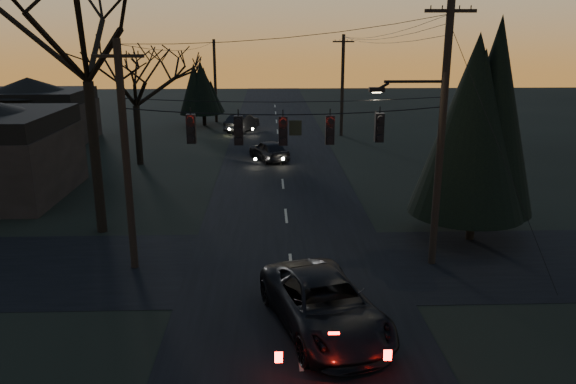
{
  "coord_description": "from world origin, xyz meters",
  "views": [
    {
      "loc": [
        -0.83,
        -10.08,
        8.72
      ],
      "look_at": [
        -0.13,
        9.59,
        3.07
      ],
      "focal_mm": 35.0,
      "sensor_mm": 36.0,
      "label": 1
    }
  ],
  "objects_px": {
    "utility_pole_far_r": "(341,135)",
    "bare_tree_left": "(82,15)",
    "suv_near": "(324,305)",
    "sedan_oncoming_a": "(269,150)",
    "utility_pole_far_l": "(217,122)",
    "sedan_oncoming_b": "(242,123)",
    "utility_pole_right": "(431,263)",
    "utility_pole_left": "(135,267)",
    "evergreen_right": "(480,125)"
  },
  "relations": [
    {
      "from": "utility_pole_far_l",
      "to": "sedan_oncoming_a",
      "type": "bearing_deg",
      "value": -73.49
    },
    {
      "from": "suv_near",
      "to": "sedan_oncoming_b",
      "type": "distance_m",
      "value": 35.57
    },
    {
      "from": "utility_pole_left",
      "to": "bare_tree_left",
      "type": "relative_size",
      "value": 0.63
    },
    {
      "from": "utility_pole_right",
      "to": "utility_pole_far_r",
      "type": "distance_m",
      "value": 28.0
    },
    {
      "from": "bare_tree_left",
      "to": "sedan_oncoming_b",
      "type": "height_order",
      "value": "bare_tree_left"
    },
    {
      "from": "utility_pole_left",
      "to": "utility_pole_far_l",
      "type": "height_order",
      "value": "utility_pole_left"
    },
    {
      "from": "suv_near",
      "to": "utility_pole_left",
      "type": "bearing_deg",
      "value": 128.61
    },
    {
      "from": "utility_pole_far_r",
      "to": "bare_tree_left",
      "type": "bearing_deg",
      "value": -120.19
    },
    {
      "from": "utility_pole_far_r",
      "to": "bare_tree_left",
      "type": "xyz_separation_m",
      "value": [
        -13.89,
        -23.87,
        9.37
      ]
    },
    {
      "from": "utility_pole_left",
      "to": "suv_near",
      "type": "bearing_deg",
      "value": -35.71
    },
    {
      "from": "utility_pole_far_r",
      "to": "sedan_oncoming_b",
      "type": "height_order",
      "value": "utility_pole_far_r"
    },
    {
      "from": "utility_pole_far_r",
      "to": "sedan_oncoming_b",
      "type": "distance_m",
      "value": 9.07
    },
    {
      "from": "utility_pole_right",
      "to": "utility_pole_far_l",
      "type": "bearing_deg",
      "value": 107.72
    },
    {
      "from": "utility_pole_right",
      "to": "utility_pole_left",
      "type": "xyz_separation_m",
      "value": [
        -11.5,
        0.0,
        0.0
      ]
    },
    {
      "from": "bare_tree_left",
      "to": "evergreen_right",
      "type": "height_order",
      "value": "bare_tree_left"
    },
    {
      "from": "utility_pole_right",
      "to": "evergreen_right",
      "type": "bearing_deg",
      "value": 46.7
    },
    {
      "from": "utility_pole_far_l",
      "to": "suv_near",
      "type": "relative_size",
      "value": 1.37
    },
    {
      "from": "evergreen_right",
      "to": "utility_pole_left",
      "type": "bearing_deg",
      "value": -169.65
    },
    {
      "from": "utility_pole_far_l",
      "to": "sedan_oncoming_b",
      "type": "bearing_deg",
      "value": -63.21
    },
    {
      "from": "utility_pole_far_r",
      "to": "sedan_oncoming_a",
      "type": "height_order",
      "value": "utility_pole_far_r"
    },
    {
      "from": "bare_tree_left",
      "to": "sedan_oncoming_a",
      "type": "relative_size",
      "value": 3.22
    },
    {
      "from": "utility_pole_right",
      "to": "suv_near",
      "type": "xyz_separation_m",
      "value": [
        -4.7,
        -4.89,
        0.81
      ]
    },
    {
      "from": "utility_pole_far_r",
      "to": "suv_near",
      "type": "distance_m",
      "value": 33.23
    },
    {
      "from": "suv_near",
      "to": "bare_tree_left",
      "type": "bearing_deg",
      "value": 119.86
    },
    {
      "from": "utility_pole_left",
      "to": "evergreen_right",
      "type": "distance_m",
      "value": 14.98
    },
    {
      "from": "utility_pole_far_r",
      "to": "bare_tree_left",
      "type": "relative_size",
      "value": 0.63
    },
    {
      "from": "utility_pole_far_l",
      "to": "sedan_oncoming_a",
      "type": "xyz_separation_m",
      "value": [
        5.2,
        -17.54,
        0.71
      ]
    },
    {
      "from": "utility_pole_right",
      "to": "sedan_oncoming_b",
      "type": "height_order",
      "value": "utility_pole_right"
    },
    {
      "from": "utility_pole_left",
      "to": "evergreen_right",
      "type": "bearing_deg",
      "value": 10.35
    },
    {
      "from": "utility_pole_right",
      "to": "sedan_oncoming_a",
      "type": "distance_m",
      "value": 19.52
    },
    {
      "from": "utility_pole_right",
      "to": "sedan_oncoming_b",
      "type": "relative_size",
      "value": 2.18
    },
    {
      "from": "utility_pole_far_r",
      "to": "sedan_oncoming_a",
      "type": "distance_m",
      "value": 11.46
    },
    {
      "from": "suv_near",
      "to": "sedan_oncoming_a",
      "type": "xyz_separation_m",
      "value": [
        -1.6,
        23.35,
        -0.1
      ]
    },
    {
      "from": "suv_near",
      "to": "sedan_oncoming_b",
      "type": "xyz_separation_m",
      "value": [
        -4.0,
        35.34,
        -0.06
      ]
    },
    {
      "from": "utility_pole_far_l",
      "to": "bare_tree_left",
      "type": "relative_size",
      "value": 0.6
    },
    {
      "from": "utility_pole_right",
      "to": "bare_tree_left",
      "type": "distance_m",
      "value": 17.25
    },
    {
      "from": "bare_tree_left",
      "to": "utility_pole_left",
      "type": "bearing_deg",
      "value": -59.96
    },
    {
      "from": "bare_tree_left",
      "to": "sedan_oncoming_b",
      "type": "bearing_deg",
      "value": 78.85
    },
    {
      "from": "sedan_oncoming_a",
      "to": "suv_near",
      "type": "bearing_deg",
      "value": 70.56
    },
    {
      "from": "bare_tree_left",
      "to": "sedan_oncoming_a",
      "type": "distance_m",
      "value": 18.38
    },
    {
      "from": "sedan_oncoming_a",
      "to": "utility_pole_left",
      "type": "bearing_deg",
      "value": 50.9
    },
    {
      "from": "utility_pole_right",
      "to": "bare_tree_left",
      "type": "relative_size",
      "value": 0.75
    },
    {
      "from": "bare_tree_left",
      "to": "sedan_oncoming_a",
      "type": "xyz_separation_m",
      "value": [
        7.59,
        14.33,
        -8.66
      ]
    },
    {
      "from": "bare_tree_left",
      "to": "suv_near",
      "type": "relative_size",
      "value": 2.3
    },
    {
      "from": "sedan_oncoming_a",
      "to": "utility_pole_far_l",
      "type": "bearing_deg",
      "value": -96.85
    },
    {
      "from": "utility_pole_right",
      "to": "bare_tree_left",
      "type": "height_order",
      "value": "bare_tree_left"
    },
    {
      "from": "utility_pole_far_r",
      "to": "bare_tree_left",
      "type": "height_order",
      "value": "bare_tree_left"
    },
    {
      "from": "utility_pole_right",
      "to": "bare_tree_left",
      "type": "bearing_deg",
      "value": 163.44
    },
    {
      "from": "bare_tree_left",
      "to": "sedan_oncoming_b",
      "type": "relative_size",
      "value": 2.92
    },
    {
      "from": "utility_pole_left",
      "to": "utility_pole_far_l",
      "type": "relative_size",
      "value": 1.06
    }
  ]
}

